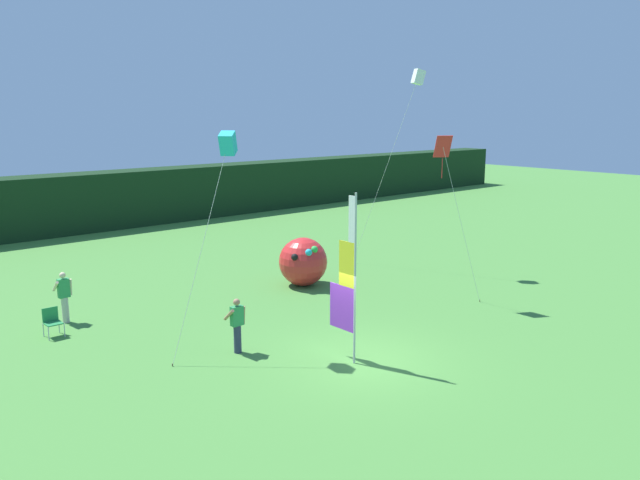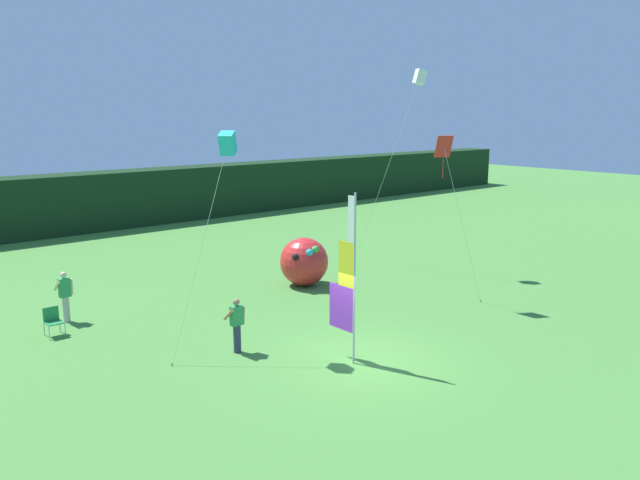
% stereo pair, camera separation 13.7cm
% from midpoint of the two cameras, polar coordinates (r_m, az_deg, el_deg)
% --- Properties ---
extents(ground_plane, '(120.00, 120.00, 0.00)m').
position_cam_midpoint_polar(ground_plane, '(18.28, 3.34, -10.58)').
color(ground_plane, '#478438').
extents(distant_treeline, '(80.00, 2.40, 3.35)m').
position_cam_midpoint_polar(distant_treeline, '(38.90, -22.93, 2.92)').
color(distant_treeline, black).
rests_on(distant_treeline, ground).
extents(banner_flag, '(0.06, 1.03, 4.77)m').
position_cam_midpoint_polar(banner_flag, '(17.42, 2.27, -3.76)').
color(banner_flag, '#B7B7BC').
rests_on(banner_flag, ground).
extents(person_near_banner, '(0.55, 0.48, 1.71)m').
position_cam_midpoint_polar(person_near_banner, '(22.56, -22.20, -4.67)').
color(person_near_banner, '#B7B2A3').
rests_on(person_near_banner, ground).
extents(person_mid_field, '(0.55, 0.48, 1.62)m').
position_cam_midpoint_polar(person_mid_field, '(18.54, -7.68, -7.51)').
color(person_mid_field, '#2D334C').
rests_on(person_mid_field, ground).
extents(inflatable_balloon, '(1.94, 1.94, 1.94)m').
position_cam_midpoint_polar(inflatable_balloon, '(25.31, -1.69, -1.96)').
color(inflatable_balloon, red).
rests_on(inflatable_balloon, ground).
extents(folding_chair, '(0.51, 0.51, 0.89)m').
position_cam_midpoint_polar(folding_chair, '(21.50, -23.15, -6.65)').
color(folding_chair, '#BCBCC1').
rests_on(folding_chair, ground).
extents(kite_white_box_0, '(1.72, 2.77, 8.63)m').
position_cam_midpoint_polar(kite_white_box_0, '(27.80, 8.66, 14.18)').
color(kite_white_box_0, brown).
rests_on(kite_white_box_0, ground).
extents(kite_cyan_box_1, '(2.54, 0.70, 6.35)m').
position_cam_midpoint_polar(kite_cyan_box_1, '(18.16, -8.54, 8.51)').
color(kite_cyan_box_1, brown).
rests_on(kite_cyan_box_1, ground).
extents(kite_red_diamond_2, '(1.44, 1.41, 6.04)m').
position_cam_midpoint_polar(kite_red_diamond_2, '(22.92, 10.98, 7.56)').
color(kite_red_diamond_2, brown).
rests_on(kite_red_diamond_2, ground).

